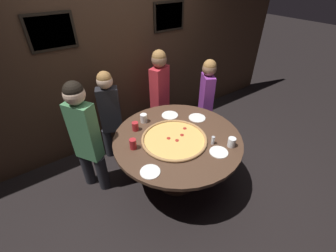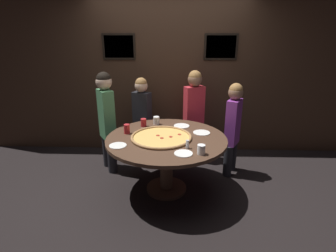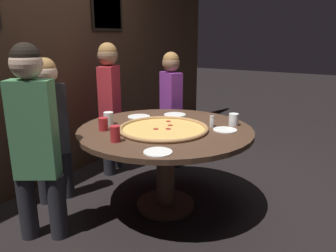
# 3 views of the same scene
# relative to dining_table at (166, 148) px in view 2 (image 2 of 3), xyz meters

# --- Properties ---
(ground_plane) EXTENTS (24.00, 24.00, 0.00)m
(ground_plane) POSITION_rel_dining_table_xyz_m (0.00, 0.00, -0.60)
(ground_plane) COLOR black
(back_wall) EXTENTS (6.40, 0.08, 2.60)m
(back_wall) POSITION_rel_dining_table_xyz_m (0.00, 1.34, 0.71)
(back_wall) COLOR #3D281C
(back_wall) RESTS_ON ground_plane
(dining_table) EXTENTS (1.48, 1.48, 0.74)m
(dining_table) POSITION_rel_dining_table_xyz_m (0.00, 0.00, 0.00)
(dining_table) COLOR #4C3323
(dining_table) RESTS_ON ground_plane
(giant_pizza) EXTENTS (0.75, 0.75, 0.03)m
(giant_pizza) POSITION_rel_dining_table_xyz_m (-0.06, -0.02, 0.16)
(giant_pizza) COLOR #EAB75B
(giant_pizza) RESTS_ON dining_table
(drink_cup_beside_pizza) EXTENTS (0.07, 0.07, 0.12)m
(drink_cup_beside_pizza) POSITION_rel_dining_table_xyz_m (-0.51, 0.12, 0.20)
(drink_cup_beside_pizza) COLOR #B22328
(drink_cup_beside_pizza) RESTS_ON dining_table
(drink_cup_by_shaker) EXTENTS (0.08, 0.08, 0.11)m
(drink_cup_by_shaker) POSITION_rel_dining_table_xyz_m (-0.33, 0.40, 0.20)
(drink_cup_by_shaker) COLOR #B22328
(drink_cup_by_shaker) RESTS_ON dining_table
(drink_cup_near_right) EXTENTS (0.08, 0.08, 0.11)m
(drink_cup_near_right) POSITION_rel_dining_table_xyz_m (0.38, -0.46, 0.19)
(drink_cup_near_right) COLOR white
(drink_cup_near_right) RESTS_ON dining_table
(drink_cup_centre_back) EXTENTS (0.08, 0.08, 0.11)m
(drink_cup_centre_back) POSITION_rel_dining_table_xyz_m (-0.16, 0.49, 0.20)
(drink_cup_centre_back) COLOR white
(drink_cup_centre_back) RESTS_ON dining_table
(white_plate_near_front) EXTENTS (0.21, 0.21, 0.01)m
(white_plate_near_front) POSITION_rel_dining_table_xyz_m (0.19, 0.42, 0.15)
(white_plate_near_front) COLOR white
(white_plate_near_front) RESTS_ON dining_table
(white_plate_beside_cup) EXTENTS (0.20, 0.20, 0.01)m
(white_plate_beside_cup) POSITION_rel_dining_table_xyz_m (-0.54, -0.28, 0.15)
(white_plate_beside_cup) COLOR white
(white_plate_beside_cup) RESTS_ON dining_table
(white_plate_far_back) EXTENTS (0.20, 0.20, 0.01)m
(white_plate_far_back) POSITION_rel_dining_table_xyz_m (0.20, -0.46, 0.15)
(white_plate_far_back) COLOR white
(white_plate_far_back) RESTS_ON dining_table
(white_plate_right_side) EXTENTS (0.22, 0.22, 0.01)m
(white_plate_right_side) POSITION_rel_dining_table_xyz_m (0.45, 0.17, 0.15)
(white_plate_right_side) COLOR white
(white_plate_right_side) RESTS_ON dining_table
(condiment_shaker) EXTENTS (0.04, 0.04, 0.10)m
(condiment_shaker) POSITION_rel_dining_table_xyz_m (0.25, -0.32, 0.19)
(condiment_shaker) COLOR silver
(condiment_shaker) RESTS_ON dining_table
(diner_centre_back) EXTENTS (0.35, 0.25, 1.32)m
(diner_centre_back) POSITION_rel_dining_table_xyz_m (-0.42, 0.95, 0.15)
(diner_centre_back) COLOR #232328
(diner_centre_back) RESTS_ON ground_plane
(diner_side_left) EXTENTS (0.38, 0.26, 1.43)m
(diner_side_left) POSITION_rel_dining_table_xyz_m (0.39, 0.96, 0.21)
(diner_side_left) COLOR #232328
(diner_side_left) RESTS_ON ground_plane
(diner_far_left) EXTENTS (0.26, 0.35, 1.33)m
(diner_far_left) POSITION_rel_dining_table_xyz_m (0.91, 0.49, 0.15)
(diner_far_left) COLOR #232328
(diner_far_left) RESTS_ON ground_plane
(diner_side_right) EXTENTS (0.31, 0.38, 1.46)m
(diner_side_right) POSITION_rel_dining_table_xyz_m (-0.88, 0.55, 0.23)
(diner_side_right) COLOR #232328
(diner_side_right) RESTS_ON ground_plane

